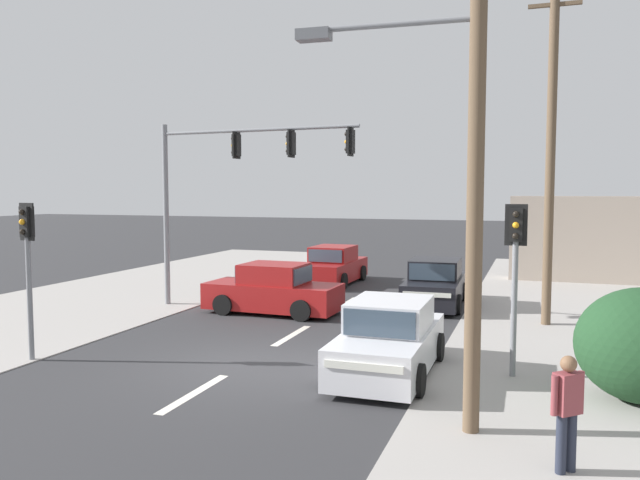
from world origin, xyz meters
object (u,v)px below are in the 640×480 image
object	(u,v)px
sedan_oncoming_near	(435,285)
sedan_crossing_left	(389,341)
traffic_signal_mast	(227,174)
pedestal_signal_right_kerb	(515,260)
utility_pole_foreground_right	(467,126)
utility_pole_midground_right	(551,139)
sedan_receding_far	(334,267)
pedestrian_at_kerb	(567,407)
sedan_oncoming_mid	(273,291)
pedestal_signal_left_kerb	(28,254)

from	to	relation	value
sedan_oncoming_near	sedan_crossing_left	size ratio (longest dim) A/B	1.01
traffic_signal_mast	pedestal_signal_right_kerb	size ratio (longest dim) A/B	1.93
utility_pole_foreground_right	utility_pole_midground_right	bearing A→B (deg)	81.07
utility_pole_foreground_right	utility_pole_midground_right	distance (m)	8.94
sedan_receding_far	sedan_crossing_left	xyz separation A→B (m)	(4.99, -11.69, 0.00)
pedestrian_at_kerb	traffic_signal_mast	bearing A→B (deg)	137.28
utility_pole_midground_right	sedan_oncoming_mid	distance (m)	9.30
pedestal_signal_left_kerb	sedan_oncoming_near	size ratio (longest dim) A/B	0.83
utility_pole_foreground_right	pedestrian_at_kerb	size ratio (longest dim) A/B	5.47
pedestal_signal_right_kerb	sedan_oncoming_mid	world-z (taller)	pedestal_signal_right_kerb
utility_pole_midground_right	pedestrian_at_kerb	bearing A→B (deg)	-89.33
sedan_receding_far	pedestrian_at_kerb	size ratio (longest dim) A/B	2.62
traffic_signal_mast	sedan_oncoming_mid	bearing A→B (deg)	-1.91
utility_pole_foreground_right	sedan_receding_far	distance (m)	16.45
utility_pole_foreground_right	sedan_crossing_left	world-z (taller)	utility_pole_foreground_right
sedan_oncoming_near	sedan_oncoming_mid	distance (m)	5.43
utility_pole_midground_right	traffic_signal_mast	size ratio (longest dim) A/B	1.46
pedestal_signal_right_kerb	pedestal_signal_left_kerb	size ratio (longest dim) A/B	1.00
utility_pole_foreground_right	utility_pole_midground_right	world-z (taller)	utility_pole_midground_right
utility_pole_foreground_right	sedan_oncoming_mid	bearing A→B (deg)	130.18
utility_pole_foreground_right	sedan_oncoming_near	bearing A→B (deg)	100.84
traffic_signal_mast	utility_pole_foreground_right	bearing A→B (deg)	-43.94
pedestal_signal_right_kerb	pedestrian_at_kerb	xyz separation A→B (m)	(0.84, -4.35, -1.49)
utility_pole_foreground_right	pedestrian_at_kerb	xyz separation A→B (m)	(1.50, -1.05, -3.89)
utility_pole_midground_right	pedestal_signal_right_kerb	xyz separation A→B (m)	(-0.72, -5.53, -2.84)
sedan_oncoming_near	sedan_crossing_left	bearing A→B (deg)	-88.08
sedan_crossing_left	utility_pole_midground_right	bearing A→B (deg)	62.48
traffic_signal_mast	pedestrian_at_kerb	world-z (taller)	traffic_signal_mast
pedestal_signal_right_kerb	utility_pole_foreground_right	bearing A→B (deg)	-101.42
sedan_oncoming_near	sedan_receding_far	size ratio (longest dim) A/B	1.00
sedan_oncoming_mid	sedan_receding_far	size ratio (longest dim) A/B	1.00
pedestal_signal_right_kerb	sedan_receding_far	size ratio (longest dim) A/B	0.83
utility_pole_midground_right	pedestal_signal_right_kerb	distance (m)	6.25
pedestal_signal_left_kerb	pedestrian_at_kerb	xyz separation A→B (m)	(11.17, -2.13, -1.49)
pedestal_signal_left_kerb	pedestrian_at_kerb	world-z (taller)	pedestal_signal_left_kerb
utility_pole_midground_right	pedestrian_at_kerb	distance (m)	10.79
utility_pole_foreground_right	pedestal_signal_left_kerb	bearing A→B (deg)	173.65
pedestal_signal_left_kerb	sedan_crossing_left	size ratio (longest dim) A/B	0.84
sedan_oncoming_near	sedan_oncoming_mid	xyz separation A→B (m)	(-4.60, -2.88, 0.00)
pedestal_signal_left_kerb	sedan_receding_far	xyz separation A→B (m)	(2.89, 13.33, -1.71)
pedestal_signal_right_kerb	sedan_oncoming_mid	size ratio (longest dim) A/B	0.83
traffic_signal_mast	pedestrian_at_kerb	bearing A→B (deg)	-42.72
pedestal_signal_right_kerb	sedan_oncoming_near	distance (m)	8.14
traffic_signal_mast	sedan_oncoming_near	xyz separation A→B (m)	(6.18, 2.82, -3.65)
pedestal_signal_right_kerb	sedan_oncoming_mid	bearing A→B (deg)	147.94
sedan_oncoming_near	sedan_receding_far	xyz separation A→B (m)	(-4.72, 3.64, 0.00)
traffic_signal_mast	pedestrian_at_kerb	size ratio (longest dim) A/B	4.22
pedestal_signal_left_kerb	sedan_crossing_left	bearing A→B (deg)	11.82
utility_pole_foreground_right	pedestal_signal_right_kerb	size ratio (longest dim) A/B	2.51
sedan_crossing_left	sedan_receding_far	bearing A→B (deg)	113.11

